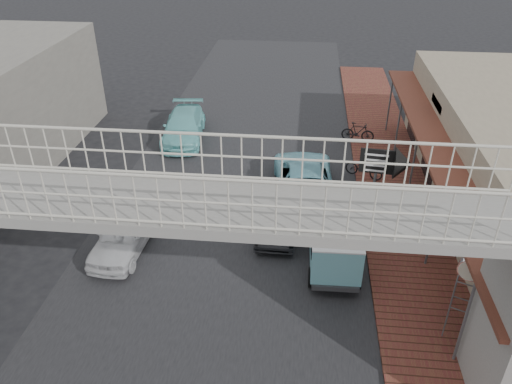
% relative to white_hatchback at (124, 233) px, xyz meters
% --- Properties ---
extents(ground, '(120.00, 120.00, 0.00)m').
position_rel_white_hatchback_xyz_m(ground, '(3.36, -0.94, -0.65)').
color(ground, black).
rests_on(ground, ground).
extents(road_strip, '(10.00, 60.00, 0.01)m').
position_rel_white_hatchback_xyz_m(road_strip, '(3.36, -0.94, -0.65)').
color(road_strip, black).
rests_on(road_strip, ground).
extents(sidewalk, '(3.00, 40.00, 0.10)m').
position_rel_white_hatchback_xyz_m(sidewalk, '(9.86, 2.06, -0.60)').
color(sidewalk, brown).
rests_on(sidewalk, ground).
extents(footbridge, '(16.40, 2.40, 6.34)m').
position_rel_white_hatchback_xyz_m(footbridge, '(3.36, -4.94, 2.53)').
color(footbridge, gray).
rests_on(footbridge, ground).
extents(white_hatchback, '(1.75, 3.90, 1.30)m').
position_rel_white_hatchback_xyz_m(white_hatchback, '(0.00, 0.00, 0.00)').
color(white_hatchback, silver).
rests_on(white_hatchback, ground).
extents(dark_sedan, '(1.43, 3.92, 1.28)m').
position_rel_white_hatchback_xyz_m(dark_sedan, '(5.22, 1.83, -0.01)').
color(dark_sedan, black).
rests_on(dark_sedan, ground).
extents(angkot_curb, '(2.81, 5.36, 1.44)m').
position_rel_white_hatchback_xyz_m(angkot_curb, '(6.11, 4.44, 0.07)').
color(angkot_curb, '#74BACA').
rests_on(angkot_curb, ground).
extents(angkot_far, '(2.34, 4.81, 1.35)m').
position_rel_white_hatchback_xyz_m(angkot_far, '(-0.01, 9.15, 0.02)').
color(angkot_far, '#7BD3D5').
rests_on(angkot_far, ground).
extents(angkot_van, '(1.69, 3.56, 1.73)m').
position_rel_white_hatchback_xyz_m(angkot_van, '(7.17, -0.13, 0.45)').
color(angkot_van, black).
rests_on(angkot_van, ground).
extents(motorcycle_near, '(1.76, 1.23, 0.88)m').
position_rel_white_hatchback_xyz_m(motorcycle_near, '(8.67, 5.85, -0.11)').
color(motorcycle_near, black).
rests_on(motorcycle_near, sidewalk).
extents(motorcycle_far, '(1.66, 0.72, 0.96)m').
position_rel_white_hatchback_xyz_m(motorcycle_far, '(8.66, 9.54, -0.07)').
color(motorcycle_far, black).
rests_on(motorcycle_far, sidewalk).
extents(street_clock, '(0.68, 0.66, 2.65)m').
position_rel_white_hatchback_xyz_m(street_clock, '(10.44, -3.03, 1.65)').
color(street_clock, '#59595B').
rests_on(street_clock, sidewalk).
extents(arrow_sign, '(1.85, 1.19, 3.13)m').
position_rel_white_hatchback_xyz_m(arrow_sign, '(9.38, 2.26, 1.98)').
color(arrow_sign, '#59595B').
rests_on(arrow_sign, sidewalk).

